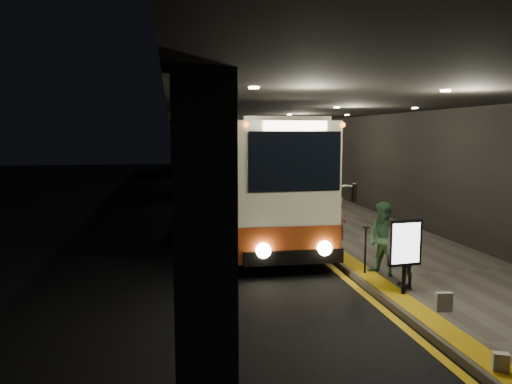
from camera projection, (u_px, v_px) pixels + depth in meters
ground at (238, 255)px, 14.85m from camera, size 90.00×90.00×0.00m
lane_line_white at (175, 226)px, 19.44m from camera, size 0.12×50.00×0.01m
kerb_stripe_yellow at (279, 223)px, 20.14m from camera, size 0.18×50.00×0.01m
sidewalk at (336, 220)px, 20.53m from camera, size 4.50×50.00×0.15m
tactile_strip at (291, 219)px, 20.20m from camera, size 0.50×50.00×0.01m
terminal_wall at (389, 148)px, 20.56m from camera, size 0.10×50.00×6.00m
support_columns at (182, 172)px, 18.26m from camera, size 0.80×24.80×4.40m
canopy at (283, 108)px, 19.62m from camera, size 9.00×50.00×0.40m
coach_main at (253, 181)px, 18.20m from camera, size 2.79×12.63×3.92m
coach_second at (215, 162)px, 31.23m from camera, size 2.78×12.18×3.82m
coach_third at (204, 154)px, 44.86m from camera, size 2.99×11.84×3.69m
passenger_boarding at (339, 225)px, 14.25m from camera, size 0.50×0.68×1.70m
passenger_waiting_green at (384, 239)px, 12.15m from camera, size 0.91×1.03×1.81m
passenger_waiting_grey at (406, 255)px, 11.24m from camera, size 0.51×0.90×1.47m
bag_polka at (444, 302)px, 9.75m from camera, size 0.32×0.17×0.38m
bag_plain at (501, 362)px, 7.29m from camera, size 0.26×0.21×0.28m
info_sign at (405, 244)px, 10.65m from camera, size 0.78×0.20×1.64m
stanchion_post at (365, 250)px, 12.32m from camera, size 0.05×0.05×1.17m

